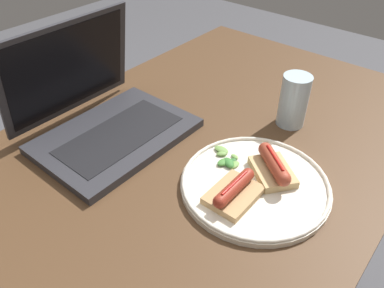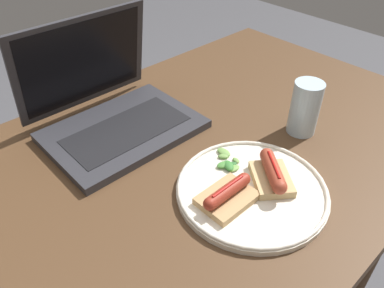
# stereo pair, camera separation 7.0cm
# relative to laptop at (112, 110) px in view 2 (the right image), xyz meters

# --- Properties ---
(desk) EXTENTS (1.40, 0.76, 0.77)m
(desk) POSITION_rel_laptop_xyz_m (-0.01, -0.19, -0.13)
(desk) COLOR #4C331E
(desk) RESTS_ON ground_plane
(laptop) EXTENTS (0.32, 0.27, 0.23)m
(laptop) POSITION_rel_laptop_xyz_m (0.00, 0.00, 0.00)
(laptop) COLOR #2D2D33
(laptop) RESTS_ON desk
(plate) EXTENTS (0.28, 0.28, 0.02)m
(plate) POSITION_rel_laptop_xyz_m (0.07, -0.35, -0.03)
(plate) COLOR silver
(plate) RESTS_ON desk
(sausage_toast_left) EXTENTS (0.11, 0.11, 0.04)m
(sausage_toast_left) POSITION_rel_laptop_xyz_m (0.11, -0.36, -0.01)
(sausage_toast_left) COLOR tan
(sausage_toast_left) RESTS_ON plate
(sausage_toast_middle) EXTENTS (0.11, 0.07, 0.04)m
(sausage_toast_middle) POSITION_rel_laptop_xyz_m (0.01, -0.34, -0.02)
(sausage_toast_middle) COLOR tan
(sausage_toast_middle) RESTS_ON plate
(salad_pile) EXTENTS (0.05, 0.07, 0.01)m
(salad_pile) POSITION_rel_laptop_xyz_m (0.08, -0.27, -0.03)
(salad_pile) COLOR #709E4C
(salad_pile) RESTS_ON plate
(drinking_glass) EXTENTS (0.06, 0.06, 0.12)m
(drinking_glass) POSITION_rel_laptop_xyz_m (0.30, -0.30, 0.02)
(drinking_glass) COLOR silver
(drinking_glass) RESTS_ON desk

